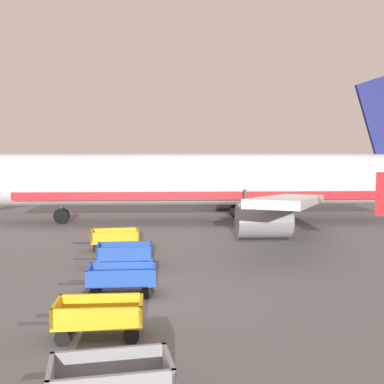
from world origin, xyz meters
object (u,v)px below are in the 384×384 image
Objects in this scene: baggage_cart_fourth_in_row at (125,254)px; baggage_cart_far_end at (115,239)px; airplane at (221,181)px; baggage_cart_third_in_row at (122,279)px; baggage_cart_second_in_row at (99,316)px; baggage_cart_nearest at (110,383)px.

baggage_cart_fourth_in_row is 1.02× the size of baggage_cart_far_end.
baggage_cart_far_end is at bearing 124.32° from baggage_cart_fourth_in_row.
airplane reaches higher than baggage_cart_third_in_row.
baggage_cart_nearest is at bearing -56.93° from baggage_cart_second_in_row.
baggage_cart_nearest is 8.10m from baggage_cart_third_in_row.
airplane is 10.20× the size of baggage_cart_third_in_row.
baggage_cart_third_in_row is 1.03× the size of baggage_cart_far_end.
baggage_cart_third_in_row is at bearing -64.72° from baggage_cart_fourth_in_row.
baggage_cart_nearest and baggage_cart_far_end have the same top height.
baggage_cart_fourth_in_row is at bearing 111.66° from baggage_cart_second_in_row.
baggage_cart_third_in_row is 4.14m from baggage_cart_fourth_in_row.
baggage_cart_nearest is 0.99× the size of baggage_cart_far_end.
baggage_cart_far_end is (-2.71, -11.24, -2.45)m from airplane.
airplane reaches higher than baggage_cart_second_in_row.
baggage_cart_third_in_row is 1.00× the size of baggage_cart_fourth_in_row.
baggage_cart_nearest is 0.97× the size of baggage_cart_fourth_in_row.
baggage_cart_far_end is (-5.31, 10.97, 0.00)m from baggage_cart_second_in_row.
baggage_cart_second_in_row is at bearing -72.01° from baggage_cart_third_in_row.
baggage_cart_fourth_in_row is at bearing 115.28° from baggage_cart_third_in_row.
airplane is 22.50m from baggage_cart_second_in_row.
baggage_cart_nearest is at bearing -64.46° from baggage_cart_third_in_row.
baggage_cart_far_end is at bearing 117.66° from baggage_cart_nearest.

